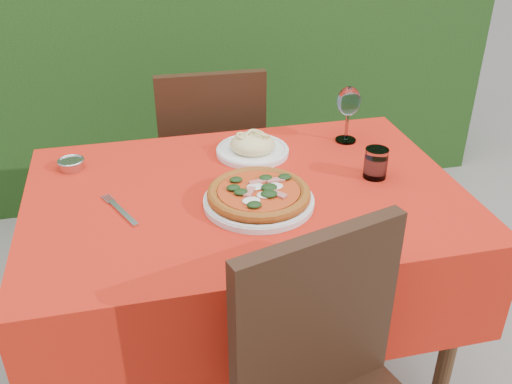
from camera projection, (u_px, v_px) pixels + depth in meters
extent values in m
plane|color=slate|center=(247.00, 372.00, 2.03)|extent=(60.00, 60.00, 0.00)
cube|color=black|center=(182.00, 37.00, 2.95)|extent=(3.20, 0.55, 1.60)
cube|color=#4A2A17|center=(246.00, 199.00, 1.68)|extent=(1.20, 0.80, 0.04)
cylinder|color=#4A2A17|center=(450.00, 342.00, 1.68)|extent=(0.05, 0.05, 0.70)
cylinder|color=#4A2A17|center=(79.00, 258.00, 2.04)|extent=(0.05, 0.05, 0.70)
cylinder|color=#4A2A17|center=(361.00, 221.00, 2.25)|extent=(0.05, 0.05, 0.70)
cube|color=red|center=(246.00, 236.00, 1.74)|extent=(1.26, 0.86, 0.32)
cube|color=black|center=(316.00, 321.00, 1.26)|extent=(0.41, 0.15, 0.46)
cube|color=black|center=(209.00, 166.00, 2.46)|extent=(0.43, 0.43, 0.04)
cube|color=black|center=(212.00, 131.00, 2.18)|extent=(0.41, 0.05, 0.45)
cylinder|color=black|center=(243.00, 189.00, 2.76)|extent=(0.04, 0.04, 0.42)
cylinder|color=black|center=(169.00, 196.00, 2.70)|extent=(0.04, 0.04, 0.42)
cylinder|color=black|center=(257.00, 228.00, 2.46)|extent=(0.04, 0.04, 0.42)
cylinder|color=black|center=(175.00, 237.00, 2.40)|extent=(0.04, 0.04, 0.42)
cylinder|color=silver|center=(259.00, 202.00, 1.59)|extent=(0.31, 0.31, 0.02)
cylinder|color=#C4671B|center=(259.00, 196.00, 1.58)|extent=(0.33, 0.33, 0.02)
cylinder|color=#A1250A|center=(259.00, 191.00, 1.57)|extent=(0.27, 0.27, 0.01)
cylinder|color=white|center=(252.00, 151.00, 1.87)|extent=(0.24, 0.24, 0.02)
ellipsoid|color=#F0E496|center=(252.00, 144.00, 1.86)|extent=(0.18, 0.18, 0.07)
cylinder|color=silver|center=(376.00, 163.00, 1.71)|extent=(0.07, 0.07, 0.09)
cylinder|color=#A1C2DA|center=(375.00, 167.00, 1.72)|extent=(0.06, 0.06, 0.06)
cylinder|color=silver|center=(346.00, 140.00, 1.96)|extent=(0.07, 0.07, 0.01)
cylinder|color=silver|center=(347.00, 126.00, 1.93)|extent=(0.01, 0.01, 0.10)
ellipsoid|color=silver|center=(349.00, 101.00, 1.89)|extent=(0.08, 0.08, 0.10)
cube|color=#BBBBC2|center=(123.00, 213.00, 1.55)|extent=(0.11, 0.21, 0.01)
cylinder|color=#B7B6BE|center=(72.00, 165.00, 1.77)|extent=(0.08, 0.08, 0.03)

